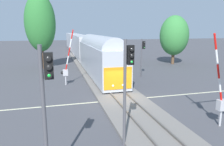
# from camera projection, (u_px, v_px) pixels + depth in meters

# --- Properties ---
(ground_plane) EXTENTS (220.00, 220.00, 0.00)m
(ground_plane) POSITION_uv_depth(u_px,v_px,m) (122.00, 100.00, 19.22)
(ground_plane) COLOR #47474C
(road_centre_stripe) EXTENTS (44.00, 0.20, 0.01)m
(road_centre_stripe) POSITION_uv_depth(u_px,v_px,m) (122.00, 100.00, 19.22)
(road_centre_stripe) COLOR beige
(road_centre_stripe) RESTS_ON ground
(railway_track) EXTENTS (4.40, 80.00, 0.32)m
(railway_track) POSITION_uv_depth(u_px,v_px,m) (122.00, 99.00, 19.20)
(railway_track) COLOR slate
(railway_track) RESTS_ON ground
(commuter_train) EXTENTS (3.04, 61.28, 5.16)m
(commuter_train) POSITION_uv_depth(u_px,v_px,m) (81.00, 45.00, 47.03)
(commuter_train) COLOR #B2B7C1
(commuter_train) RESTS_ON railway_track
(crossing_gate_near) EXTENTS (1.68, 0.40, 6.05)m
(crossing_gate_near) POSITION_uv_depth(u_px,v_px,m) (222.00, 98.00, 13.65)
(crossing_gate_near) COLOR #B7B7BC
(crossing_gate_near) RESTS_ON ground
(crossing_gate_far) EXTENTS (1.62, 0.40, 6.23)m
(crossing_gate_far) POSITION_uv_depth(u_px,v_px,m) (66.00, 68.00, 24.00)
(crossing_gate_far) COLOR #B7B7BC
(crossing_gate_far) RESTS_ON ground
(traffic_signal_far_side) EXTENTS (0.53, 0.38, 5.04)m
(traffic_signal_far_side) POSITION_uv_depth(u_px,v_px,m) (143.00, 52.00, 27.86)
(traffic_signal_far_side) COLOR #4C4C51
(traffic_signal_far_side) RESTS_ON ground
(traffic_signal_near_left) EXTENTS (0.53, 0.38, 5.73)m
(traffic_signal_near_left) POSITION_uv_depth(u_px,v_px,m) (46.00, 94.00, 8.08)
(traffic_signal_near_left) COLOR #4C4C51
(traffic_signal_near_left) RESTS_ON ground
(traffic_signal_median) EXTENTS (0.53, 0.38, 5.78)m
(traffic_signal_median) POSITION_uv_depth(u_px,v_px,m) (127.00, 77.00, 10.98)
(traffic_signal_median) COLOR #4C4C51
(traffic_signal_median) RESTS_ON ground
(maple_right_background) EXTENTS (5.09, 5.09, 8.69)m
(maple_right_background) POSITION_uv_depth(u_px,v_px,m) (174.00, 36.00, 38.05)
(maple_right_background) COLOR brown
(maple_right_background) RESTS_ON ground
(oak_behind_train) EXTENTS (4.72, 4.72, 11.70)m
(oak_behind_train) POSITION_uv_depth(u_px,v_px,m) (40.00, 23.00, 33.15)
(oak_behind_train) COLOR brown
(oak_behind_train) RESTS_ON ground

